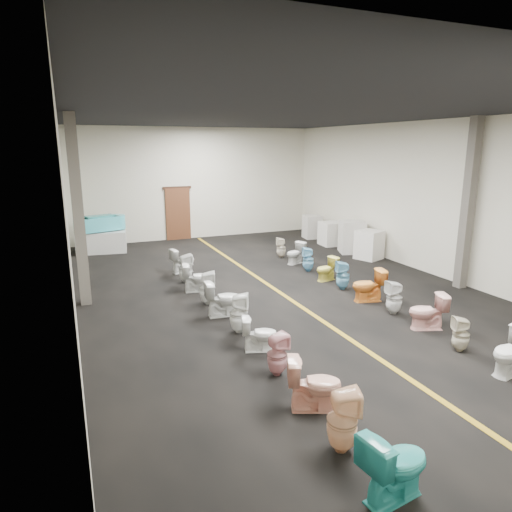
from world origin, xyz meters
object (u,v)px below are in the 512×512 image
object	(u,v)px
appliance_crate_a	(369,245)
toilet_right_2	(461,334)
toilet_left_3	(277,355)
toilet_left_5	(239,313)
toilet_right_7	(327,269)
display_table	(102,242)
toilet_left_0	(395,465)
toilet_left_2	(314,384)
appliance_crate_c	(331,234)
toilet_left_8	(197,278)
appliance_crate_b	(352,237)
toilet_right_9	(295,253)
toilet_right_3	(428,312)
toilet_right_5	(368,285)
toilet_left_10	(183,260)
toilet_left_9	(185,268)
toilet_left_1	(342,421)
toilet_right_4	(394,298)
toilet_right_6	(343,275)
bathtub	(100,223)
toilet_right_10	(281,248)
toilet_right_8	(308,259)
appliance_crate_d	(312,227)
toilet_left_4	(259,334)
toilet_left_7	(207,288)
toilet_right_1	(512,352)
toilet_left_6	(223,299)

from	to	relation	value
appliance_crate_a	toilet_right_2	size ratio (longest dim) A/B	1.44
toilet_left_3	toilet_left_5	bearing A→B (deg)	-8.37
toilet_right_7	display_table	bearing A→B (deg)	-149.11
display_table	toilet_left_0	size ratio (longest dim) A/B	2.05
toilet_left_2	appliance_crate_c	bearing A→B (deg)	-9.69
toilet_left_8	appliance_crate_b	bearing A→B (deg)	-60.57
appliance_crate_c	toilet_right_9	bearing A→B (deg)	-142.14
toilet_left_8	toilet_right_3	bearing A→B (deg)	-129.18
toilet_left_2	toilet_right_5	size ratio (longest dim) A/B	0.98
toilet_right_5	appliance_crate_c	bearing A→B (deg)	169.53
toilet_left_0	toilet_left_10	distance (m)	9.91
toilet_left_9	toilet_right_5	xyz separation A→B (m)	(3.78, -3.34, 0.00)
toilet_left_1	display_table	bearing A→B (deg)	27.15
appliance_crate_b	toilet_right_4	xyz separation A→B (m)	(-2.67, -5.63, -0.18)
toilet_right_7	toilet_right_6	bearing A→B (deg)	-13.94
toilet_left_1	toilet_right_9	xyz separation A→B (m)	(3.83, 8.63, -0.08)
bathtub	toilet_right_10	world-z (taller)	bathtub
toilet_left_1	appliance_crate_c	bearing A→B (deg)	-12.35
toilet_left_0	toilet_right_8	size ratio (longest dim) A/B	1.10
toilet_right_3	appliance_crate_d	bearing A→B (deg)	-174.84
toilet_left_2	toilet_right_10	world-z (taller)	toilet_left_2
toilet_left_9	toilet_right_5	distance (m)	5.04
appliance_crate_d	toilet_left_0	xyz separation A→B (m)	(-6.37, -13.06, -0.06)
bathtub	toilet_left_0	xyz separation A→B (m)	(1.95, -13.70, -0.65)
toilet_left_4	toilet_left_9	bearing A→B (deg)	20.38
appliance_crate_b	toilet_left_7	distance (m)	7.23
bathtub	toilet_right_8	size ratio (longest dim) A/B	2.38
appliance_crate_d	toilet_left_0	size ratio (longest dim) A/B	1.14
toilet_left_1	toilet_right_7	xyz separation A→B (m)	(3.77, 6.58, -0.09)
toilet_left_2	toilet_right_1	size ratio (longest dim) A/B	0.99
toilet_right_6	toilet_right_3	bearing A→B (deg)	17.34
toilet_left_1	toilet_left_5	bearing A→B (deg)	16.92
appliance_crate_d	toilet_right_5	distance (m)	8.00
bathtub	toilet_right_8	bearing A→B (deg)	-60.94
appliance_crate_a	toilet_right_5	bearing A→B (deg)	-126.42
toilet_left_4	toilet_right_10	xyz separation A→B (m)	(3.58, 6.49, 0.02)
appliance_crate_a	toilet_left_8	distance (m)	6.50
toilet_left_7	toilet_left_1	bearing A→B (deg)	-165.21
display_table	toilet_left_9	size ratio (longest dim) A/B	2.11
toilet_left_5	toilet_right_1	xyz separation A→B (m)	(3.60, -3.42, -0.02)
appliance_crate_d	toilet_right_9	world-z (taller)	appliance_crate_d
toilet_left_3	toilet_right_4	bearing A→B (deg)	-74.11
toilet_left_0	toilet_right_1	size ratio (longest dim) A/B	1.04
toilet_left_6	appliance_crate_a	bearing A→B (deg)	-57.41
toilet_right_3	toilet_right_10	size ratio (longest dim) A/B	1.11
toilet_left_10	toilet_right_2	world-z (taller)	toilet_left_10
toilet_right_9	toilet_left_5	bearing A→B (deg)	-61.75
display_table	appliance_crate_d	distance (m)	8.35
appliance_crate_c	toilet_left_4	bearing A→B (deg)	-129.56
toilet_right_6	toilet_right_10	size ratio (longest dim) A/B	1.11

